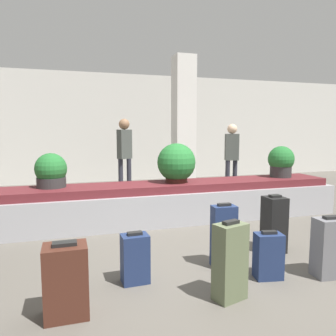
{
  "coord_description": "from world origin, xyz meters",
  "views": [
    {
      "loc": [
        -1.6,
        -3.55,
        1.53
      ],
      "look_at": [
        0.0,
        1.65,
        0.9
      ],
      "focal_mm": 35.0,
      "sensor_mm": 36.0,
      "label": 1
    }
  ],
  "objects": [
    {
      "name": "ground_plane",
      "position": [
        0.0,
        0.0,
        0.0
      ],
      "size": [
        18.0,
        18.0,
        0.0
      ],
      "primitive_type": "plane",
      "color": "#59544C"
    },
    {
      "name": "back_wall",
      "position": [
        0.0,
        6.36,
        1.6
      ],
      "size": [
        18.0,
        0.06,
        3.2
      ],
      "color": "beige",
      "rests_on": "ground_plane"
    },
    {
      "name": "carousel",
      "position": [
        0.0,
        1.65,
        0.31
      ],
      "size": [
        6.12,
        0.9,
        0.65
      ],
      "color": "#9E9EA3",
      "rests_on": "ground_plane"
    },
    {
      "name": "pillar",
      "position": [
        0.96,
        3.58,
        1.6
      ],
      "size": [
        0.46,
        0.46,
        3.2
      ],
      "color": "silver",
      "rests_on": "ground_plane"
    },
    {
      "name": "suitcase_0",
      "position": [
        0.86,
        -0.1,
        0.35
      ],
      "size": [
        0.25,
        0.26,
        0.73
      ],
      "rotation": [
        0.0,
        0.0,
        -0.01
      ],
      "color": "black",
      "rests_on": "ground_plane"
    },
    {
      "name": "suitcase_1",
      "position": [
        1.0,
        -0.89,
        0.31
      ],
      "size": [
        0.36,
        0.25,
        0.65
      ],
      "rotation": [
        0.0,
        0.0,
        -0.1
      ],
      "color": "slate",
      "rests_on": "ground_plane"
    },
    {
      "name": "suitcase_3",
      "position": [
        -0.99,
        -0.43,
        0.25
      ],
      "size": [
        0.28,
        0.21,
        0.52
      ],
      "rotation": [
        0.0,
        0.0,
        0.04
      ],
      "color": "navy",
      "rests_on": "ground_plane"
    },
    {
      "name": "suitcase_4",
      "position": [
        0.05,
        -0.33,
        0.35
      ],
      "size": [
        0.28,
        0.18,
        0.73
      ],
      "rotation": [
        0.0,
        0.0,
        -0.07
      ],
      "color": "navy",
      "rests_on": "ground_plane"
    },
    {
      "name": "suitcase_5",
      "position": [
        -1.65,
        -0.87,
        0.31
      ],
      "size": [
        0.35,
        0.27,
        0.64
      ],
      "rotation": [
        0.0,
        0.0,
        -0.0
      ],
      "color": "#472319",
      "rests_on": "ground_plane"
    },
    {
      "name": "suitcase_6",
      "position": [
        0.35,
        -0.74,
        0.24
      ],
      "size": [
        0.3,
        0.23,
        0.5
      ],
      "rotation": [
        0.0,
        0.0,
        -0.18
      ],
      "color": "navy",
      "rests_on": "ground_plane"
    },
    {
      "name": "suitcase_7",
      "position": [
        -0.23,
        -1.01,
        0.35
      ],
      "size": [
        0.33,
        0.26,
        0.73
      ],
      "rotation": [
        0.0,
        0.0,
        0.29
      ],
      "color": "#5B6647",
      "rests_on": "ground_plane"
    },
    {
      "name": "potted_plant_0",
      "position": [
        -1.86,
        1.77,
        0.9
      ],
      "size": [
        0.48,
        0.48,
        0.53
      ],
      "color": "#2D2D2D",
      "rests_on": "carousel"
    },
    {
      "name": "potted_plant_1",
      "position": [
        2.24,
        1.69,
        0.94
      ],
      "size": [
        0.48,
        0.48,
        0.58
      ],
      "color": "#2D2D2D",
      "rests_on": "carousel"
    },
    {
      "name": "potted_plant_2",
      "position": [
        0.15,
        1.66,
        0.97
      ],
      "size": [
        0.65,
        0.65,
        0.66
      ],
      "color": "#381914",
      "rests_on": "carousel"
    },
    {
      "name": "traveler_0",
      "position": [
        2.21,
        3.57,
        1.01
      ],
      "size": [
        0.36,
        0.27,
        1.68
      ],
      "rotation": [
        0.0,
        0.0,
        -0.3
      ],
      "color": "#282833",
      "rests_on": "ground_plane"
    },
    {
      "name": "traveler_1",
      "position": [
        -0.32,
        4.12,
        1.09
      ],
      "size": [
        0.37,
        0.31,
        1.8
      ],
      "rotation": [
        0.0,
        0.0,
        0.51
      ],
      "color": "#282833",
      "rests_on": "ground_plane"
    }
  ]
}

